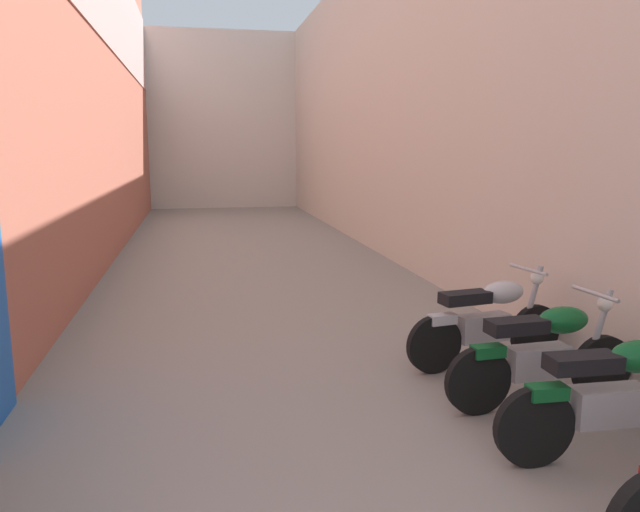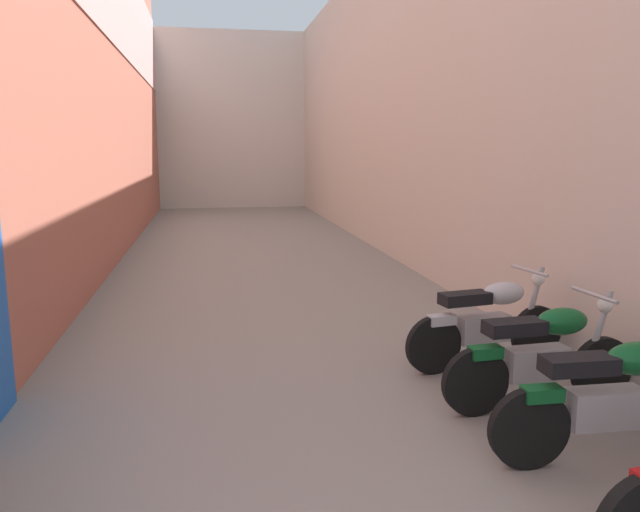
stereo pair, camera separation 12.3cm
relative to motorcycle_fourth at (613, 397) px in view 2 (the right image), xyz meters
name	(u,v)px [view 2 (the right image)]	position (x,y,z in m)	size (l,w,h in m)	color
ground_plane	(272,289)	(-1.85, 5.97, -0.50)	(40.36, 40.36, 0.00)	gray
building_left	(87,52)	(-4.84, 7.92, 3.43)	(0.45, 24.36, 7.79)	#B76651
building_right	(412,93)	(1.14, 7.97, 2.83)	(0.45, 24.36, 6.66)	beige
building_far_end	(231,122)	(-1.85, 21.15, 2.83)	(8.59, 2.00, 6.65)	beige
motorcycle_fourth	(613,397)	(0.00, 0.00, 0.00)	(1.85, 0.58, 1.04)	black
motorcycle_fifth	(543,354)	(0.00, 0.95, 0.00)	(1.85, 0.58, 1.04)	black
motorcycle_sixth	(488,320)	(0.00, 2.00, 0.00)	(1.84, 0.58, 1.04)	black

